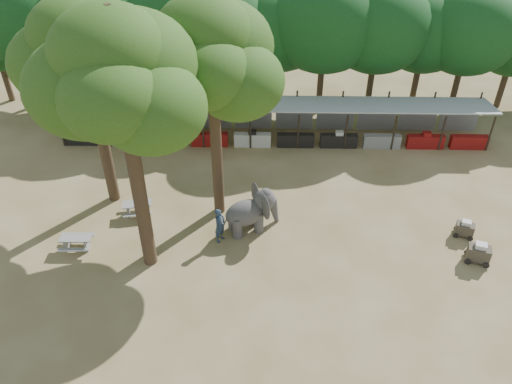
{
  "coord_description": "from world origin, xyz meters",
  "views": [
    {
      "loc": [
        -0.57,
        -15.33,
        16.81
      ],
      "look_at": [
        -1.0,
        5.0,
        2.0
      ],
      "focal_mm": 35.0,
      "sensor_mm": 36.0,
      "label": 1
    }
  ],
  "objects_px": {
    "elephant": "(252,211)",
    "cart_front": "(479,253)",
    "yard_tree_center": "(118,79)",
    "cart_back": "(465,229)",
    "yard_tree_back": "(209,58)",
    "picnic_table_near": "(76,241)",
    "picnic_table_far": "(137,207)",
    "yard_tree_left": "(84,56)",
    "handler": "(220,225)"
  },
  "relations": [
    {
      "from": "yard_tree_back",
      "to": "picnic_table_far",
      "type": "bearing_deg",
      "value": -171.76
    },
    {
      "from": "picnic_table_near",
      "to": "elephant",
      "type": "bearing_deg",
      "value": 10.08
    },
    {
      "from": "yard_tree_left",
      "to": "picnic_table_far",
      "type": "height_order",
      "value": "yard_tree_left"
    },
    {
      "from": "yard_tree_back",
      "to": "cart_front",
      "type": "relative_size",
      "value": 8.76
    },
    {
      "from": "yard_tree_left",
      "to": "elephant",
      "type": "xyz_separation_m",
      "value": [
        7.94,
        -2.64,
        -7.05
      ]
    },
    {
      "from": "yard_tree_center",
      "to": "elephant",
      "type": "height_order",
      "value": "yard_tree_center"
    },
    {
      "from": "yard_tree_left",
      "to": "picnic_table_near",
      "type": "xyz_separation_m",
      "value": [
        -0.63,
        -4.39,
        -7.71
      ]
    },
    {
      "from": "elephant",
      "to": "cart_front",
      "type": "height_order",
      "value": "elephant"
    },
    {
      "from": "yard_tree_back",
      "to": "yard_tree_center",
      "type": "bearing_deg",
      "value": -126.86
    },
    {
      "from": "yard_tree_center",
      "to": "elephant",
      "type": "xyz_separation_m",
      "value": [
        4.94,
        2.36,
        -8.06
      ]
    },
    {
      "from": "picnic_table_far",
      "to": "cart_front",
      "type": "height_order",
      "value": "cart_front"
    },
    {
      "from": "picnic_table_far",
      "to": "cart_back",
      "type": "height_order",
      "value": "cart_back"
    },
    {
      "from": "handler",
      "to": "picnic_table_far",
      "type": "bearing_deg",
      "value": 96.88
    },
    {
      "from": "picnic_table_far",
      "to": "yard_tree_back",
      "type": "bearing_deg",
      "value": -3.21
    },
    {
      "from": "yard_tree_center",
      "to": "yard_tree_back",
      "type": "bearing_deg",
      "value": 53.14
    },
    {
      "from": "cart_front",
      "to": "cart_back",
      "type": "height_order",
      "value": "cart_front"
    },
    {
      "from": "elephant",
      "to": "handler",
      "type": "xyz_separation_m",
      "value": [
        -1.57,
        -0.97,
        -0.19
      ]
    },
    {
      "from": "elephant",
      "to": "picnic_table_far",
      "type": "distance_m",
      "value": 6.29
    },
    {
      "from": "yard_tree_center",
      "to": "cart_back",
      "type": "height_order",
      "value": "yard_tree_center"
    },
    {
      "from": "yard_tree_center",
      "to": "yard_tree_back",
      "type": "xyz_separation_m",
      "value": [
        3.0,
        4.0,
        -0.67
      ]
    },
    {
      "from": "yard_tree_center",
      "to": "handler",
      "type": "distance_m",
      "value": 9.02
    },
    {
      "from": "yard_tree_left",
      "to": "handler",
      "type": "distance_m",
      "value": 10.3
    },
    {
      "from": "elephant",
      "to": "yard_tree_center",
      "type": "bearing_deg",
      "value": -178.87
    },
    {
      "from": "handler",
      "to": "picnic_table_near",
      "type": "relative_size",
      "value": 1.26
    },
    {
      "from": "cart_back",
      "to": "yard_tree_center",
      "type": "bearing_deg",
      "value": -153.27
    },
    {
      "from": "picnic_table_near",
      "to": "yard_tree_back",
      "type": "bearing_deg",
      "value": 25.66
    },
    {
      "from": "handler",
      "to": "picnic_table_far",
      "type": "distance_m",
      "value": 5.04
    },
    {
      "from": "picnic_table_far",
      "to": "cart_back",
      "type": "bearing_deg",
      "value": -16.14
    },
    {
      "from": "yard_tree_left",
      "to": "elephant",
      "type": "relative_size",
      "value": 3.59
    },
    {
      "from": "handler",
      "to": "yard_tree_left",
      "type": "bearing_deg",
      "value": 90.83
    },
    {
      "from": "yard_tree_center",
      "to": "picnic_table_near",
      "type": "relative_size",
      "value": 7.89
    },
    {
      "from": "picnic_table_near",
      "to": "yard_tree_center",
      "type": "bearing_deg",
      "value": -11.03
    },
    {
      "from": "yard_tree_back",
      "to": "handler",
      "type": "relative_size",
      "value": 5.91
    },
    {
      "from": "yard_tree_left",
      "to": "yard_tree_center",
      "type": "distance_m",
      "value": 5.92
    },
    {
      "from": "picnic_table_near",
      "to": "cart_front",
      "type": "distance_m",
      "value": 19.42
    },
    {
      "from": "yard_tree_left",
      "to": "yard_tree_back",
      "type": "xyz_separation_m",
      "value": [
        6.0,
        -1.0,
        0.34
      ]
    },
    {
      "from": "elephant",
      "to": "yard_tree_left",
      "type": "bearing_deg",
      "value": 137.22
    },
    {
      "from": "cart_back",
      "to": "yard_tree_left",
      "type": "bearing_deg",
      "value": -169.61
    },
    {
      "from": "yard_tree_center",
      "to": "elephant",
      "type": "relative_size",
      "value": 3.92
    },
    {
      "from": "elephant",
      "to": "cart_back",
      "type": "distance_m",
      "value": 10.81
    },
    {
      "from": "picnic_table_far",
      "to": "cart_front",
      "type": "bearing_deg",
      "value": -22.3
    },
    {
      "from": "picnic_table_near",
      "to": "cart_back",
      "type": "bearing_deg",
      "value": 2.68
    },
    {
      "from": "picnic_table_far",
      "to": "yard_tree_center",
      "type": "bearing_deg",
      "value": -81.55
    },
    {
      "from": "yard_tree_left",
      "to": "picnic_table_far",
      "type": "xyz_separation_m",
      "value": [
        1.77,
        -1.61,
        -7.71
      ]
    },
    {
      "from": "yard_tree_back",
      "to": "handler",
      "type": "bearing_deg",
      "value": -81.89
    },
    {
      "from": "elephant",
      "to": "picnic_table_far",
      "type": "relative_size",
      "value": 1.77
    },
    {
      "from": "yard_tree_left",
      "to": "cart_back",
      "type": "xyz_separation_m",
      "value": [
        18.73,
        -3.0,
        -7.73
      ]
    },
    {
      "from": "yard_tree_back",
      "to": "elephant",
      "type": "distance_m",
      "value": 7.82
    },
    {
      "from": "cart_front",
      "to": "cart_back",
      "type": "xyz_separation_m",
      "value": [
        -0.05,
        1.87,
        -0.08
      ]
    },
    {
      "from": "yard_tree_center",
      "to": "picnic_table_near",
      "type": "distance_m",
      "value": 9.46
    }
  ]
}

